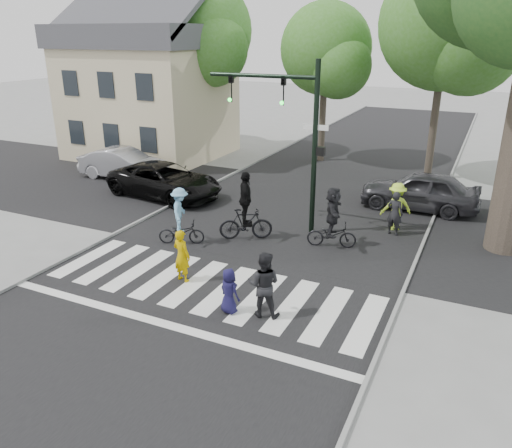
{
  "coord_description": "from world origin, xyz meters",
  "views": [
    {
      "loc": [
        6.62,
        -9.86,
        6.76
      ],
      "look_at": [
        0.5,
        3.0,
        1.3
      ],
      "focal_mm": 35.0,
      "sensor_mm": 36.0,
      "label": 1
    }
  ],
  "objects_px": {
    "pedestrian_woman": "(182,256)",
    "car_suv": "(165,180)",
    "traffic_signal": "(292,122)",
    "car_grey": "(420,191)",
    "cyclist_right": "(332,221)",
    "cyclist_mid": "(246,212)",
    "pedestrian_adult": "(264,285)",
    "pedestrian_child": "(229,291)",
    "cyclist_left": "(181,220)",
    "car_silver": "(124,164)"
  },
  "relations": [
    {
      "from": "pedestrian_woman",
      "to": "car_suv",
      "type": "relative_size",
      "value": 0.3
    },
    {
      "from": "traffic_signal",
      "to": "car_grey",
      "type": "distance_m",
      "value": 6.59
    },
    {
      "from": "cyclist_right",
      "to": "cyclist_mid",
      "type": "bearing_deg",
      "value": -168.03
    },
    {
      "from": "traffic_signal",
      "to": "pedestrian_adult",
      "type": "height_order",
      "value": "traffic_signal"
    },
    {
      "from": "pedestrian_child",
      "to": "cyclist_left",
      "type": "xyz_separation_m",
      "value": [
        -3.61,
        3.27,
        0.25
      ]
    },
    {
      "from": "pedestrian_child",
      "to": "car_grey",
      "type": "relative_size",
      "value": 0.26
    },
    {
      "from": "pedestrian_adult",
      "to": "cyclist_right",
      "type": "relative_size",
      "value": 0.84
    },
    {
      "from": "cyclist_left",
      "to": "cyclist_right",
      "type": "bearing_deg",
      "value": 22.46
    },
    {
      "from": "traffic_signal",
      "to": "car_suv",
      "type": "height_order",
      "value": "traffic_signal"
    },
    {
      "from": "pedestrian_adult",
      "to": "car_grey",
      "type": "bearing_deg",
      "value": -115.65
    },
    {
      "from": "cyclist_mid",
      "to": "car_silver",
      "type": "xyz_separation_m",
      "value": [
        -8.96,
        4.43,
        -0.25
      ]
    },
    {
      "from": "car_grey",
      "to": "pedestrian_child",
      "type": "bearing_deg",
      "value": -17.12
    },
    {
      "from": "pedestrian_child",
      "to": "cyclist_mid",
      "type": "relative_size",
      "value": 0.51
    },
    {
      "from": "car_silver",
      "to": "car_grey",
      "type": "relative_size",
      "value": 0.96
    },
    {
      "from": "pedestrian_woman",
      "to": "cyclist_left",
      "type": "height_order",
      "value": "cyclist_left"
    },
    {
      "from": "car_silver",
      "to": "cyclist_mid",
      "type": "bearing_deg",
      "value": -120.44
    },
    {
      "from": "cyclist_left",
      "to": "car_silver",
      "type": "relative_size",
      "value": 0.44
    },
    {
      "from": "traffic_signal",
      "to": "cyclist_mid",
      "type": "xyz_separation_m",
      "value": [
        -1.02,
        -1.59,
        -2.91
      ]
    },
    {
      "from": "pedestrian_adult",
      "to": "car_silver",
      "type": "relative_size",
      "value": 0.39
    },
    {
      "from": "cyclist_left",
      "to": "pedestrian_woman",
      "type": "bearing_deg",
      "value": -55.96
    },
    {
      "from": "pedestrian_adult",
      "to": "cyclist_mid",
      "type": "bearing_deg",
      "value": -71.42
    },
    {
      "from": "car_suv",
      "to": "car_grey",
      "type": "distance_m",
      "value": 10.77
    },
    {
      "from": "traffic_signal",
      "to": "cyclist_right",
      "type": "relative_size",
      "value": 2.87
    },
    {
      "from": "traffic_signal",
      "to": "car_suv",
      "type": "bearing_deg",
      "value": 169.01
    },
    {
      "from": "pedestrian_adult",
      "to": "car_suv",
      "type": "bearing_deg",
      "value": -54.77
    },
    {
      "from": "cyclist_mid",
      "to": "car_suv",
      "type": "distance_m",
      "value": 6.08
    },
    {
      "from": "pedestrian_adult",
      "to": "cyclist_left",
      "type": "xyz_separation_m",
      "value": [
        -4.47,
        3.02,
        -0.02
      ]
    },
    {
      "from": "pedestrian_adult",
      "to": "cyclist_right",
      "type": "height_order",
      "value": "cyclist_right"
    },
    {
      "from": "traffic_signal",
      "to": "pedestrian_woman",
      "type": "height_order",
      "value": "traffic_signal"
    },
    {
      "from": "cyclist_left",
      "to": "car_silver",
      "type": "xyz_separation_m",
      "value": [
        -7.16,
        5.76,
        -0.12
      ]
    },
    {
      "from": "car_silver",
      "to": "pedestrian_child",
      "type": "bearing_deg",
      "value": -134.07
    },
    {
      "from": "pedestrian_adult",
      "to": "cyclist_mid",
      "type": "distance_m",
      "value": 5.11
    },
    {
      "from": "pedestrian_child",
      "to": "car_grey",
      "type": "bearing_deg",
      "value": -88.95
    },
    {
      "from": "cyclist_right",
      "to": "car_silver",
      "type": "xyz_separation_m",
      "value": [
        -11.87,
        3.81,
        -0.19
      ]
    },
    {
      "from": "pedestrian_woman",
      "to": "pedestrian_adult",
      "type": "height_order",
      "value": "pedestrian_adult"
    },
    {
      "from": "traffic_signal",
      "to": "pedestrian_adult",
      "type": "distance_m",
      "value": 6.87
    },
    {
      "from": "pedestrian_woman",
      "to": "cyclist_right",
      "type": "relative_size",
      "value": 0.76
    },
    {
      "from": "cyclist_mid",
      "to": "car_grey",
      "type": "bearing_deg",
      "value": 49.71
    },
    {
      "from": "car_suv",
      "to": "cyclist_mid",
      "type": "bearing_deg",
      "value": -110.25
    },
    {
      "from": "pedestrian_woman",
      "to": "car_suv",
      "type": "xyz_separation_m",
      "value": [
        -5.13,
        6.46,
        -0.06
      ]
    },
    {
      "from": "pedestrian_adult",
      "to": "pedestrian_child",
      "type": "bearing_deg",
      "value": 2.97
    },
    {
      "from": "traffic_signal",
      "to": "cyclist_mid",
      "type": "bearing_deg",
      "value": -122.6
    },
    {
      "from": "pedestrian_adult",
      "to": "cyclist_mid",
      "type": "height_order",
      "value": "cyclist_mid"
    },
    {
      "from": "pedestrian_adult",
      "to": "car_grey",
      "type": "distance_m",
      "value": 10.46
    },
    {
      "from": "traffic_signal",
      "to": "car_silver",
      "type": "bearing_deg",
      "value": 164.07
    },
    {
      "from": "pedestrian_child",
      "to": "car_silver",
      "type": "xyz_separation_m",
      "value": [
        -10.78,
        9.03,
        0.13
      ]
    },
    {
      "from": "pedestrian_adult",
      "to": "car_silver",
      "type": "xyz_separation_m",
      "value": [
        -11.64,
        8.78,
        -0.13
      ]
    },
    {
      "from": "cyclist_right",
      "to": "pedestrian_woman",
      "type": "bearing_deg",
      "value": -126.62
    },
    {
      "from": "pedestrian_woman",
      "to": "car_grey",
      "type": "xyz_separation_m",
      "value": [
        5.2,
        9.48,
        0.0
      ]
    },
    {
      "from": "pedestrian_adult",
      "to": "car_grey",
      "type": "height_order",
      "value": "pedestrian_adult"
    }
  ]
}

